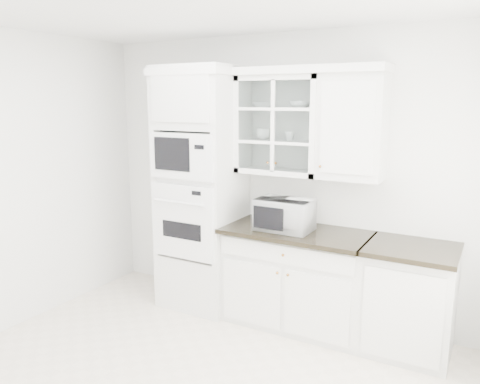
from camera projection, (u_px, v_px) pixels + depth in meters
The scene contains 12 objects.
room_shell at pixel (210, 142), 3.35m from camera, with size 4.00×3.50×2.70m.
oven_column at pixel (201, 190), 4.67m from camera, with size 0.76×0.68×2.40m.
base_cabinet_run at pixel (296, 277), 4.35m from camera, with size 1.32×0.67×0.92m.
extra_base_cabinet at pixel (409, 299), 3.87m from camera, with size 0.72×0.67×0.92m.
upper_cabinet_glass at pixel (280, 125), 4.32m from camera, with size 0.80×0.33×0.90m.
upper_cabinet_solid at pixel (353, 127), 3.99m from camera, with size 0.55×0.33×0.90m, color white.
crown_molding at pixel (270, 71), 4.25m from camera, with size 2.14×0.38×0.07m, color white.
countertop_microwave at pixel (285, 214), 4.23m from camera, with size 0.49×0.41×0.29m, color white.
bowl_a at pixel (264, 105), 4.37m from camera, with size 0.22×0.22×0.05m, color white.
bowl_b at pixel (300, 104), 4.19m from camera, with size 0.19×0.19×0.06m, color white.
cup_a at pixel (264, 134), 4.41m from camera, with size 0.13×0.13×0.11m, color white.
cup_b at pixel (290, 136), 4.31m from camera, with size 0.09×0.09×0.09m, color white.
Camera 1 is at (1.83, -2.40, 2.07)m, focal length 35.00 mm.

